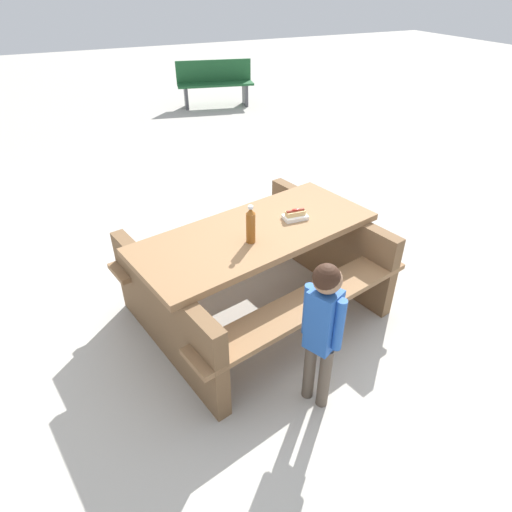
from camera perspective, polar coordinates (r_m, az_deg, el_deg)
name	(u,v)px	position (r m, az deg, el deg)	size (l,w,h in m)	color
ground_plane	(256,309)	(3.56, 0.00, -7.06)	(30.00, 30.00, 0.00)	#B7B2A8
picnic_table	(256,265)	(3.29, 0.00, -1.17)	(2.07, 1.77, 0.75)	olive
soda_bottle	(251,225)	(2.92, -0.71, 4.07)	(0.06, 0.06, 0.28)	brown
hotdog_tray	(295,215)	(3.27, 5.21, 5.40)	(0.19, 0.12, 0.08)	white
child_in_coat	(323,320)	(2.47, 8.82, -8.43)	(0.20, 0.24, 1.06)	brown
park_bench_mid	(215,82)	(9.32, -5.46, 21.90)	(1.55, 0.71, 0.85)	#1E592D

